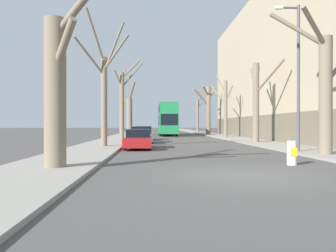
# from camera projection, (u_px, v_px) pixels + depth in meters

# --- Properties ---
(ground_plane) EXTENTS (300.00, 300.00, 0.00)m
(ground_plane) POSITION_uv_depth(u_px,v_px,m) (241.00, 176.00, 10.03)
(ground_plane) COLOR #4C4947
(sidewalk_left) EXTENTS (3.42, 120.00, 0.12)m
(sidewalk_left) POSITION_uv_depth(u_px,v_px,m) (132.00, 133.00, 59.66)
(sidewalk_left) COLOR gray
(sidewalk_left) RESTS_ON ground
(sidewalk_right) EXTENTS (3.42, 120.00, 0.12)m
(sidewalk_right) POSITION_uv_depth(u_px,v_px,m) (202.00, 133.00, 60.29)
(sidewalk_right) COLOR gray
(sidewalk_right) RESTS_ON ground
(building_facade_right) EXTENTS (10.08, 36.39, 15.49)m
(building_facade_right) POSITION_uv_depth(u_px,v_px,m) (295.00, 69.00, 36.19)
(building_facade_right) COLOR tan
(building_facade_right) RESTS_ON ground
(street_tree_left_0) EXTENTS (2.05, 3.32, 6.21)m
(street_tree_left_0) POSITION_uv_depth(u_px,v_px,m) (57.00, 85.00, 11.22)
(street_tree_left_0) COLOR #7A6B56
(street_tree_left_0) RESTS_ON ground
(street_tree_left_1) EXTENTS (3.55, 2.13, 8.93)m
(street_tree_left_1) POSITION_uv_depth(u_px,v_px,m) (104.00, 91.00, 22.12)
(street_tree_left_1) COLOR #7A6B56
(street_tree_left_1) RESTS_ON ground
(street_tree_left_2) EXTENTS (3.06, 2.08, 8.45)m
(street_tree_left_2) POSITION_uv_depth(u_px,v_px,m) (123.00, 101.00, 34.46)
(street_tree_left_2) COLOR #7A6B56
(street_tree_left_2) RESTS_ON ground
(street_tree_left_3) EXTENTS (2.60, 5.69, 7.38)m
(street_tree_left_3) POSITION_uv_depth(u_px,v_px,m) (129.00, 113.00, 45.69)
(street_tree_left_3) COLOR #7A6B56
(street_tree_left_3) RESTS_ON ground
(street_tree_right_0) EXTENTS (3.94, 2.39, 7.31)m
(street_tree_right_0) POSITION_uv_depth(u_px,v_px,m) (324.00, 89.00, 16.05)
(street_tree_right_0) COLOR #7A6B56
(street_tree_right_0) RESTS_ON ground
(street_tree_right_1) EXTENTS (1.68, 4.65, 6.69)m
(street_tree_right_1) POSITION_uv_depth(u_px,v_px,m) (257.00, 100.00, 27.16)
(street_tree_right_1) COLOR #7A6B56
(street_tree_right_1) RESTS_ON ground
(street_tree_right_2) EXTENTS (2.24, 3.00, 7.62)m
(street_tree_right_2) POSITION_uv_depth(u_px,v_px,m) (225.00, 107.00, 38.35)
(street_tree_right_2) COLOR #7A6B56
(street_tree_right_2) RESTS_ON ground
(street_tree_right_3) EXTENTS (3.54, 2.30, 7.42)m
(street_tree_right_3) POSITION_uv_depth(u_px,v_px,m) (208.00, 108.00, 49.81)
(street_tree_right_3) COLOR #7A6B56
(street_tree_right_3) RESTS_ON ground
(street_tree_right_4) EXTENTS (3.34, 2.19, 8.38)m
(street_tree_right_4) POSITION_uv_depth(u_px,v_px,m) (198.00, 113.00, 61.38)
(street_tree_right_4) COLOR #7A6B56
(street_tree_right_4) RESTS_ON ground
(double_decker_bus) EXTENTS (2.52, 11.80, 4.51)m
(double_decker_bus) POSITION_uv_depth(u_px,v_px,m) (167.00, 118.00, 47.79)
(double_decker_bus) COLOR #1E7F47
(double_decker_bus) RESTS_ON ground
(parked_car_0) EXTENTS (1.72, 4.53, 1.27)m
(parked_car_0) POSITION_uv_depth(u_px,v_px,m) (139.00, 139.00, 21.34)
(parked_car_0) COLOR maroon
(parked_car_0) RESTS_ON ground
(parked_car_1) EXTENTS (1.88, 4.07, 1.40)m
(parked_car_1) POSITION_uv_depth(u_px,v_px,m) (142.00, 135.00, 27.99)
(parked_car_1) COLOR #4C5156
(parked_car_1) RESTS_ON ground
(parked_car_2) EXTENTS (1.88, 4.00, 1.41)m
(parked_car_2) POSITION_uv_depth(u_px,v_px,m) (143.00, 133.00, 33.34)
(parked_car_2) COLOR #9EA3AD
(parked_car_2) RESTS_ON ground
(lamp_post) EXTENTS (1.40, 0.20, 8.07)m
(lamp_post) POSITION_uv_depth(u_px,v_px,m) (297.00, 71.00, 17.77)
(lamp_post) COLOR #4C4F54
(lamp_post) RESTS_ON ground
(traffic_bollard) EXTENTS (0.37, 0.38, 0.94)m
(traffic_bollard) POSITION_uv_depth(u_px,v_px,m) (292.00, 153.00, 12.68)
(traffic_bollard) COLOR white
(traffic_bollard) RESTS_ON ground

